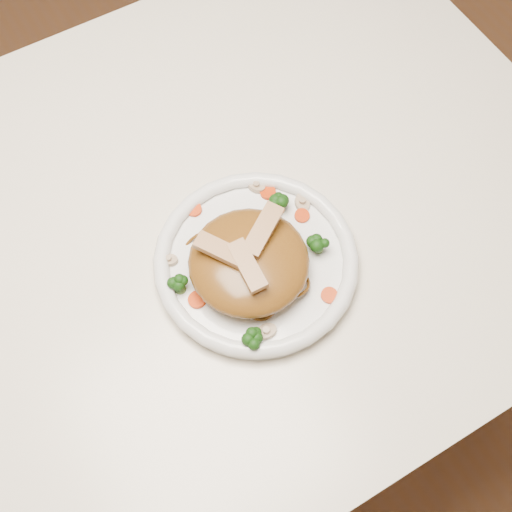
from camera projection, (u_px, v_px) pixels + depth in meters
ground at (198, 394)px, 1.53m from camera, size 4.00×4.00×0.00m
table at (162, 275)px, 0.95m from camera, size 1.20×0.80×0.75m
plate at (256, 264)px, 0.83m from camera, size 0.33×0.33×0.02m
noodle_mound at (249, 262)px, 0.80m from camera, size 0.18×0.18×0.05m
chicken_a at (263, 230)px, 0.78m from camera, size 0.07×0.06×0.01m
chicken_b at (222, 251)px, 0.77m from camera, size 0.05×0.07×0.01m
chicken_c at (247, 266)px, 0.76m from camera, size 0.03×0.07×0.01m
broccoli_0 at (277, 201)px, 0.85m from camera, size 0.03×0.03×0.03m
broccoli_1 at (179, 285)px, 0.80m from camera, size 0.03×0.03×0.03m
broccoli_2 at (254, 339)px, 0.76m from camera, size 0.04×0.04×0.03m
broccoli_3 at (319, 243)px, 0.82m from camera, size 0.03×0.03×0.03m
carrot_0 at (268, 193)px, 0.87m from camera, size 0.03×0.03×0.00m
carrot_1 at (197, 300)px, 0.80m from camera, size 0.03×0.03×0.00m
carrot_2 at (302, 216)px, 0.85m from camera, size 0.02×0.02×0.00m
carrot_3 at (194, 210)px, 0.86m from camera, size 0.03×0.03×0.00m
carrot_4 at (329, 295)px, 0.80m from camera, size 0.03×0.03×0.00m
mushroom_0 at (266, 332)px, 0.78m from camera, size 0.03×0.03×0.01m
mushroom_1 at (302, 203)px, 0.86m from camera, size 0.03×0.03×0.01m
mushroom_2 at (169, 260)px, 0.82m from camera, size 0.03×0.03×0.01m
mushroom_3 at (256, 186)px, 0.87m from camera, size 0.03×0.03×0.01m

